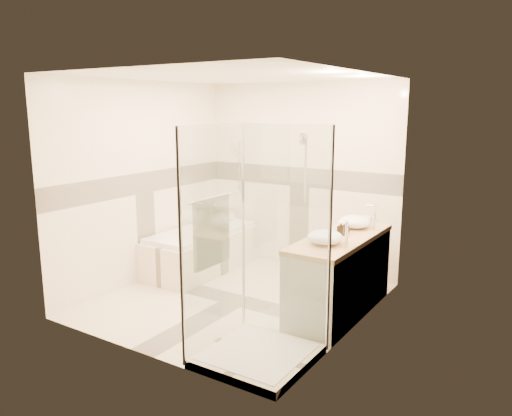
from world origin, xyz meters
The scene contains 12 objects.
room centered at (0.06, 0.01, 1.26)m, with size 2.82×3.02×2.52m.
bathtub centered at (-1.02, 0.65, 0.31)m, with size 0.75×1.70×0.56m.
vanity centered at (1.12, 0.30, 0.43)m, with size 0.58×1.62×0.85m.
shower_enclosure centered at (0.83, -0.97, 0.51)m, with size 0.96×0.93×2.04m.
vessel_sink_near centered at (1.10, 0.74, 0.92)m, with size 0.36×0.36×0.14m, color white.
vessel_sink_far centered at (1.10, -0.05, 0.92)m, with size 0.35×0.35×0.14m, color white.
faucet_near centered at (1.32, 0.74, 1.02)m, with size 0.12×0.03×0.29m.
faucet_far centered at (1.32, -0.05, 1.00)m, with size 0.11×0.03×0.26m.
amenity_bottle_a centered at (1.10, 0.34, 0.92)m, with size 0.07×0.07×0.15m, color black.
amenity_bottle_b centered at (1.10, 0.47, 0.92)m, with size 0.10×0.10×0.13m, color black.
folded_towels centered at (1.10, 1.00, 0.89)m, with size 0.13×0.22×0.07m, color white.
rolled_towel centered at (-1.11, 1.33, 0.62)m, with size 0.11×0.11×0.25m, color white.
Camera 1 is at (3.10, -4.43, 2.19)m, focal length 35.00 mm.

